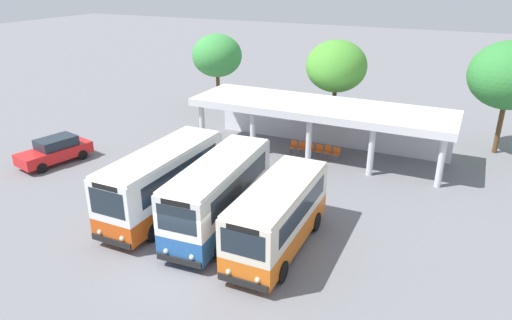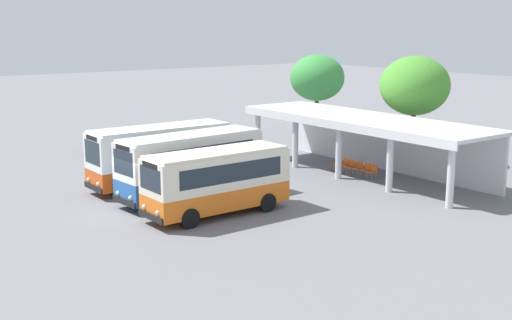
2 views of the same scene
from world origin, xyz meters
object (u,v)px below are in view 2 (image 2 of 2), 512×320
(waiting_chair_end_by_column, at_px, (337,162))
(city_bus_middle_cream, at_px, (217,179))
(city_bus_second_in_row, at_px, (191,163))
(waiting_chair_fifth_seat, at_px, (366,169))
(city_bus_nearest_orange, at_px, (161,154))
(waiting_chair_far_end_seat, at_px, (373,171))
(parked_car_flank, at_px, (121,141))
(waiting_chair_middle_seat, at_px, (351,166))
(waiting_chair_second_from_end, at_px, (345,164))
(waiting_chair_fourth_seat, at_px, (359,167))

(waiting_chair_end_by_column, bearing_deg, city_bus_middle_cream, -72.11)
(city_bus_second_in_row, bearing_deg, waiting_chair_end_by_column, 92.01)
(waiting_chair_fifth_seat, bearing_deg, city_bus_nearest_orange, -116.03)
(waiting_chair_far_end_seat, bearing_deg, city_bus_second_in_row, -103.68)
(parked_car_flank, bearing_deg, waiting_chair_far_end_seat, 26.86)
(waiting_chair_end_by_column, bearing_deg, parked_car_flank, -148.21)
(waiting_chair_middle_seat, xyz_separation_m, waiting_chair_far_end_seat, (1.75, 0.02, 0.00))
(city_bus_second_in_row, bearing_deg, waiting_chair_second_from_end, 88.82)
(waiting_chair_end_by_column, relative_size, waiting_chair_middle_seat, 1.00)
(waiting_chair_fifth_seat, height_order, waiting_chair_far_end_seat, same)
(waiting_chair_second_from_end, bearing_deg, waiting_chair_far_end_seat, -1.12)
(waiting_chair_second_from_end, distance_m, waiting_chair_far_end_seat, 2.33)
(waiting_chair_second_from_end, xyz_separation_m, waiting_chair_middle_seat, (0.58, -0.06, 0.00))
(waiting_chair_fifth_seat, relative_size, waiting_chair_far_end_seat, 1.00)
(waiting_chair_second_from_end, relative_size, waiting_chair_fourth_seat, 1.00)
(city_bus_second_in_row, relative_size, waiting_chair_middle_seat, 9.13)
(city_bus_second_in_row, distance_m, waiting_chair_middle_seat, 10.55)
(city_bus_second_in_row, height_order, waiting_chair_end_by_column, city_bus_second_in_row)
(city_bus_nearest_orange, bearing_deg, waiting_chair_middle_seat, 69.12)
(waiting_chair_fifth_seat, bearing_deg, waiting_chair_fourth_seat, -175.06)
(city_bus_nearest_orange, bearing_deg, city_bus_middle_cream, -4.89)
(city_bus_second_in_row, height_order, parked_car_flank, city_bus_second_in_row)
(waiting_chair_middle_seat, relative_size, waiting_chair_far_end_seat, 1.00)
(waiting_chair_end_by_column, distance_m, waiting_chair_fifth_seat, 2.33)
(waiting_chair_fourth_seat, bearing_deg, city_bus_middle_cream, -80.75)
(city_bus_nearest_orange, xyz_separation_m, waiting_chair_second_from_end, (3.39, 10.48, -1.31))
(waiting_chair_second_from_end, xyz_separation_m, waiting_chair_far_end_seat, (2.33, -0.05, 0.00))
(waiting_chair_middle_seat, bearing_deg, waiting_chair_end_by_column, 179.58)
(city_bus_middle_cream, height_order, parked_car_flank, city_bus_middle_cream)
(parked_car_flank, xyz_separation_m, waiting_chair_end_by_column, (12.93, 8.01, -0.31))
(city_bus_second_in_row, bearing_deg, waiting_chair_far_end_seat, 76.32)
(city_bus_second_in_row, height_order, waiting_chair_fourth_seat, city_bus_second_in_row)
(waiting_chair_second_from_end, xyz_separation_m, waiting_chair_fifth_seat, (1.75, 0.04, 0.00))
(waiting_chair_second_from_end, height_order, waiting_chair_fifth_seat, same)
(city_bus_nearest_orange, xyz_separation_m, parked_car_flank, (-10.12, 2.41, -1.00))
(city_bus_middle_cream, distance_m, waiting_chair_second_from_end, 11.47)
(city_bus_second_in_row, height_order, waiting_chair_middle_seat, city_bus_second_in_row)
(waiting_chair_end_by_column, bearing_deg, waiting_chair_second_from_end, 5.35)
(waiting_chair_second_from_end, distance_m, waiting_chair_middle_seat, 0.59)
(city_bus_nearest_orange, xyz_separation_m, waiting_chair_fifth_seat, (5.14, 10.52, -1.31))
(parked_car_flank, distance_m, waiting_chair_end_by_column, 15.21)
(city_bus_middle_cream, relative_size, waiting_chair_second_from_end, 8.17)
(parked_car_flank, xyz_separation_m, waiting_chair_fourth_seat, (14.67, 8.06, -0.31))
(city_bus_second_in_row, xyz_separation_m, waiting_chair_end_by_column, (-0.37, 10.45, -1.31))
(waiting_chair_middle_seat, xyz_separation_m, waiting_chair_fourth_seat, (0.58, 0.05, 0.00))
(waiting_chair_end_by_column, height_order, waiting_chair_far_end_seat, same)
(waiting_chair_second_from_end, relative_size, waiting_chair_far_end_seat, 1.00)
(waiting_chair_end_by_column, height_order, waiting_chair_second_from_end, same)
(city_bus_middle_cream, xyz_separation_m, waiting_chair_fourth_seat, (-1.79, 11.01, -1.16))
(waiting_chair_fourth_seat, bearing_deg, parked_car_flank, -151.23)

